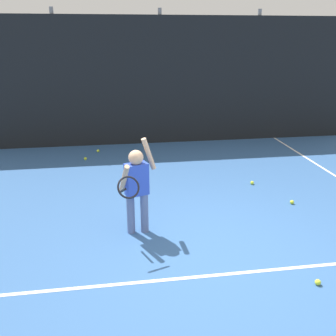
{
  "coord_description": "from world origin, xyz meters",
  "views": [
    {
      "loc": [
        -1.19,
        -3.86,
        2.61
      ],
      "look_at": [
        -0.46,
        0.97,
        0.85
      ],
      "focal_mm": 39.32,
      "sensor_mm": 36.0,
      "label": 1
    }
  ],
  "objects_px": {
    "tennis_player": "(136,185)",
    "tennis_ball_2": "(252,183)",
    "tennis_ball_3": "(85,159)",
    "tennis_ball_4": "(318,282)",
    "tennis_ball_1": "(98,151)",
    "tennis_ball_0": "(292,202)"
  },
  "relations": [
    {
      "from": "tennis_player",
      "to": "tennis_ball_2",
      "type": "relative_size",
      "value": 20.46
    },
    {
      "from": "tennis_player",
      "to": "tennis_ball_2",
      "type": "distance_m",
      "value": 2.76
    },
    {
      "from": "tennis_player",
      "to": "tennis_ball_3",
      "type": "relative_size",
      "value": 20.46
    },
    {
      "from": "tennis_player",
      "to": "tennis_ball_4",
      "type": "distance_m",
      "value": 2.48
    },
    {
      "from": "tennis_player",
      "to": "tennis_ball_1",
      "type": "distance_m",
      "value": 4.04
    },
    {
      "from": "tennis_player",
      "to": "tennis_ball_3",
      "type": "xyz_separation_m",
      "value": [
        -0.92,
        3.37,
        -0.69
      ]
    },
    {
      "from": "tennis_ball_1",
      "to": "tennis_ball_3",
      "type": "bearing_deg",
      "value": -115.05
    },
    {
      "from": "tennis_ball_0",
      "to": "tennis_ball_2",
      "type": "bearing_deg",
      "value": 110.84
    },
    {
      "from": "tennis_player",
      "to": "tennis_ball_0",
      "type": "relative_size",
      "value": 20.46
    },
    {
      "from": "tennis_ball_0",
      "to": "tennis_ball_1",
      "type": "xyz_separation_m",
      "value": [
        -3.24,
        3.37,
        0.0
      ]
    },
    {
      "from": "tennis_ball_0",
      "to": "tennis_player",
      "type": "bearing_deg",
      "value": -167.75
    },
    {
      "from": "tennis_ball_1",
      "to": "tennis_ball_3",
      "type": "xyz_separation_m",
      "value": [
        -0.26,
        -0.56,
        0.0
      ]
    },
    {
      "from": "tennis_ball_0",
      "to": "tennis_ball_4",
      "type": "relative_size",
      "value": 1.0
    },
    {
      "from": "tennis_ball_2",
      "to": "tennis_ball_3",
      "type": "xyz_separation_m",
      "value": [
        -3.16,
        1.91,
        0.0
      ]
    },
    {
      "from": "tennis_ball_1",
      "to": "tennis_ball_3",
      "type": "distance_m",
      "value": 0.62
    },
    {
      "from": "tennis_ball_3",
      "to": "tennis_ball_4",
      "type": "bearing_deg",
      "value": -59.68
    },
    {
      "from": "tennis_ball_0",
      "to": "tennis_ball_4",
      "type": "distance_m",
      "value": 2.12
    },
    {
      "from": "tennis_ball_3",
      "to": "tennis_ball_4",
      "type": "height_order",
      "value": "same"
    },
    {
      "from": "tennis_ball_0",
      "to": "tennis_ball_1",
      "type": "distance_m",
      "value": 4.67
    },
    {
      "from": "tennis_ball_0",
      "to": "tennis_ball_3",
      "type": "xyz_separation_m",
      "value": [
        -3.5,
        2.81,
        0.0
      ]
    },
    {
      "from": "tennis_player",
      "to": "tennis_ball_2",
      "type": "xyz_separation_m",
      "value": [
        2.23,
        1.46,
        -0.69
      ]
    },
    {
      "from": "tennis_ball_1",
      "to": "tennis_ball_4",
      "type": "xyz_separation_m",
      "value": [
        2.56,
        -5.38,
        0.0
      ]
    }
  ]
}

